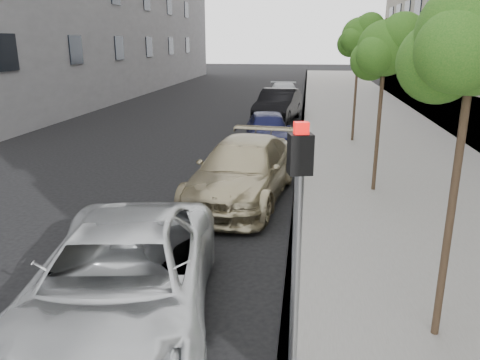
% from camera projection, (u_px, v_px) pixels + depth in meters
% --- Properties ---
extents(sidewalk, '(6.40, 72.00, 0.14)m').
position_uv_depth(sidewalk, '(357.00, 109.00, 27.60)').
color(sidewalk, gray).
rests_on(sidewalk, ground).
extents(curb, '(0.15, 72.00, 0.14)m').
position_uv_depth(curb, '(304.00, 108.00, 28.02)').
color(curb, '#9E9B93').
rests_on(curb, ground).
extents(tree_near, '(1.68, 1.48, 4.71)m').
position_uv_depth(tree_near, '(478.00, 36.00, 5.27)').
color(tree_near, '#38281C').
rests_on(tree_near, sidewalk).
extents(tree_mid, '(1.71, 1.51, 4.50)m').
position_uv_depth(tree_mid, '(386.00, 48.00, 11.50)').
color(tree_mid, '#38281C').
rests_on(tree_mid, sidewalk).
extents(tree_far, '(1.68, 1.48, 4.84)m').
position_uv_depth(tree_far, '(360.00, 36.00, 17.57)').
color(tree_far, '#38281C').
rests_on(tree_far, sidewalk).
extents(signal_pole, '(0.28, 0.24, 3.05)m').
position_uv_depth(signal_pole, '(298.00, 228.00, 4.99)').
color(signal_pole, '#939699').
rests_on(signal_pole, sidewalk).
extents(minivan, '(3.35, 5.72, 1.50)m').
position_uv_depth(minivan, '(121.00, 281.00, 6.52)').
color(minivan, silver).
rests_on(minivan, ground).
extents(suv, '(2.77, 5.51, 1.53)m').
position_uv_depth(suv, '(243.00, 170.00, 12.02)').
color(suv, tan).
rests_on(suv, ground).
extents(sedan_blue, '(2.20, 4.27, 1.39)m').
position_uv_depth(sedan_blue, '(268.00, 130.00, 17.90)').
color(sedan_blue, '#11133A').
rests_on(sedan_blue, ground).
extents(sedan_black, '(2.35, 5.09, 1.61)m').
position_uv_depth(sedan_black, '(278.00, 105.00, 23.72)').
color(sedan_black, black).
rests_on(sedan_black, ground).
extents(sedan_rear, '(2.33, 5.03, 1.42)m').
position_uv_depth(sedan_rear, '(284.00, 95.00, 28.97)').
color(sedan_rear, '#AAAEB3').
rests_on(sedan_rear, ground).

